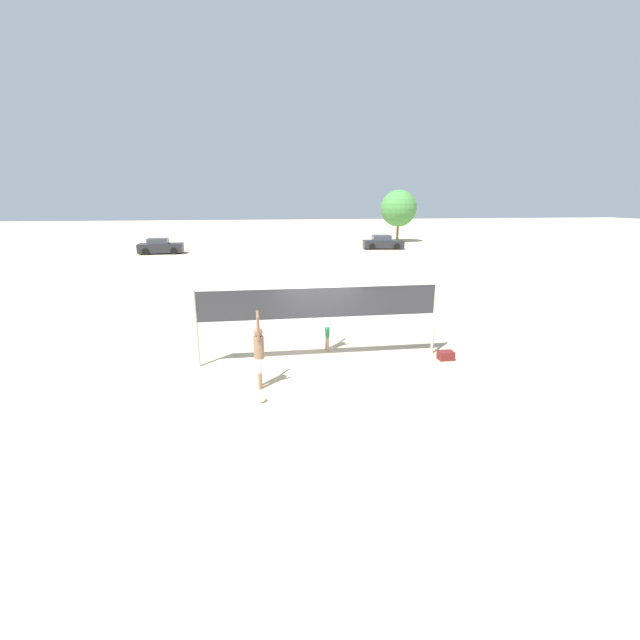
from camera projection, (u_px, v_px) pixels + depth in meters
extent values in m
plane|color=#C6B28C|center=(320.00, 360.00, 13.80)|extent=(200.00, 200.00, 0.00)
cylinder|color=beige|center=(196.00, 329.00, 12.93)|extent=(0.10, 0.10, 2.42)
cylinder|color=beige|center=(434.00, 319.00, 14.02)|extent=(0.10, 0.10, 2.42)
cube|color=#2D2D33|center=(320.00, 303.00, 13.29)|extent=(7.48, 0.02, 1.07)
cube|color=white|center=(320.00, 287.00, 13.15)|extent=(7.48, 0.03, 0.06)
cube|color=white|center=(320.00, 318.00, 13.43)|extent=(7.48, 0.03, 0.06)
cylinder|color=#8C664C|center=(260.00, 381.00, 11.61)|extent=(0.11, 0.11, 0.47)
cylinder|color=white|center=(260.00, 366.00, 11.49)|extent=(0.12, 0.12, 0.39)
cylinder|color=#8C664C|center=(260.00, 378.00, 11.80)|extent=(0.11, 0.11, 0.47)
cylinder|color=white|center=(260.00, 363.00, 11.68)|extent=(0.12, 0.12, 0.39)
cylinder|color=#8C664C|center=(259.00, 347.00, 11.45)|extent=(0.28, 0.28, 0.61)
sphere|color=#8C664C|center=(258.00, 332.00, 11.34)|extent=(0.24, 0.24, 0.24)
cylinder|color=#8C664C|center=(258.00, 328.00, 11.06)|extent=(0.08, 0.22, 0.68)
cylinder|color=#8C664C|center=(258.00, 323.00, 11.52)|extent=(0.08, 0.22, 0.68)
cylinder|color=tan|center=(327.00, 343.00, 14.69)|extent=(0.11, 0.11, 0.48)
cylinder|color=#267F3F|center=(327.00, 331.00, 14.57)|extent=(0.12, 0.12, 0.39)
cylinder|color=tan|center=(328.00, 345.00, 14.50)|extent=(0.11, 0.11, 0.48)
cylinder|color=#267F3F|center=(328.00, 332.00, 14.38)|extent=(0.12, 0.12, 0.39)
cylinder|color=white|center=(327.00, 317.00, 14.34)|extent=(0.28, 0.28, 0.62)
sphere|color=tan|center=(327.00, 305.00, 14.22)|extent=(0.24, 0.24, 0.24)
cylinder|color=tan|center=(326.00, 298.00, 14.40)|extent=(0.08, 0.22, 0.69)
cylinder|color=tan|center=(329.00, 301.00, 13.94)|extent=(0.08, 0.22, 0.69)
sphere|color=silver|center=(262.00, 398.00, 10.89)|extent=(0.21, 0.21, 0.21)
cube|color=maroon|center=(446.00, 355.00, 13.77)|extent=(0.49, 0.35, 0.28)
cube|color=#232328|center=(161.00, 248.00, 40.63)|extent=(4.15, 1.99, 0.83)
cube|color=#2D333D|center=(158.00, 241.00, 40.41)|extent=(1.91, 1.73, 0.49)
cylinder|color=black|center=(176.00, 249.00, 41.73)|extent=(0.65, 0.25, 0.64)
cylinder|color=black|center=(174.00, 251.00, 40.13)|extent=(0.65, 0.25, 0.64)
cylinder|color=black|center=(149.00, 250.00, 41.24)|extent=(0.65, 0.25, 0.64)
cylinder|color=black|center=(146.00, 252.00, 39.65)|extent=(0.65, 0.25, 0.64)
cube|color=#232328|center=(383.00, 244.00, 44.60)|extent=(4.29, 2.31, 0.76)
cube|color=#2D333D|center=(381.00, 238.00, 44.42)|extent=(2.03, 1.90, 0.53)
cylinder|color=black|center=(393.00, 245.00, 45.53)|extent=(0.66, 0.29, 0.64)
cylinder|color=black|center=(397.00, 247.00, 43.85)|extent=(0.66, 0.29, 0.64)
cylinder|color=black|center=(370.00, 245.00, 45.45)|extent=(0.66, 0.29, 0.64)
cylinder|color=black|center=(372.00, 247.00, 43.77)|extent=(0.66, 0.29, 0.64)
cylinder|color=brown|center=(398.00, 230.00, 51.88)|extent=(0.28, 0.28, 2.78)
sphere|color=#42843D|center=(399.00, 208.00, 51.18)|extent=(4.30, 4.30, 4.30)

